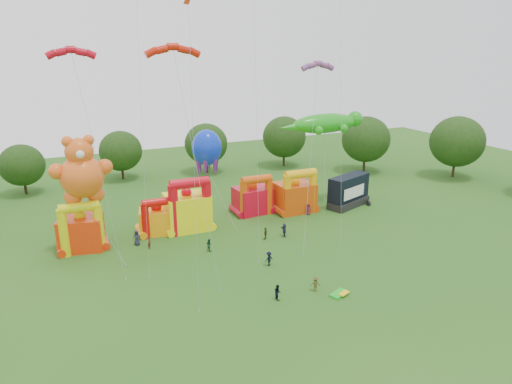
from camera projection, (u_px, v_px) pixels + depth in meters
name	position (u px, v px, depth m)	size (l,w,h in m)	color
ground	(319.00, 329.00, 39.70)	(160.00, 160.00, 0.00)	#235A19
tree_ring	(307.00, 263.00, 37.87)	(120.18, 122.24, 12.07)	#352314
bouncy_castle_0	(81.00, 231.00, 54.69)	(5.76, 5.02, 6.35)	red
bouncy_castle_1	(157.00, 219.00, 59.62)	(5.12, 4.44, 5.15)	#FF980D
bouncy_castle_2	(188.00, 209.00, 60.64)	(5.79, 4.68, 7.50)	#FFF10D
bouncy_castle_3	(253.00, 198.00, 66.93)	(5.43, 4.53, 6.03)	red
bouncy_castle_4	(296.00, 195.00, 67.48)	(5.46, 4.39, 6.73)	#D0440B
stage_trailer	(349.00, 191.00, 69.92)	(7.90, 5.15, 4.85)	black
teddy_bear_kite	(92.00, 199.00, 52.65)	(7.07, 9.38, 14.01)	orange
gecko_kite	(325.00, 145.00, 68.49)	(14.37, 6.68, 14.12)	#1D9D16
octopus_kite	(212.00, 167.00, 64.80)	(4.33, 12.06, 12.35)	#0D2FD1
parafoil_kites	(261.00, 161.00, 51.22)	(32.62, 11.80, 24.59)	red
diamond_kites	(239.00, 128.00, 47.24)	(23.36, 15.02, 34.04)	red
folded_kite_bundle	(339.00, 294.00, 45.08)	(2.23, 1.70, 0.31)	green
spectator_0	(137.00, 238.00, 56.25)	(0.95, 0.62, 1.93)	#23253A
spectator_1	(149.00, 242.00, 55.29)	(0.59, 0.39, 1.63)	#5B1A1A
spectator_2	(209.00, 245.00, 54.68)	(0.76, 0.59, 1.56)	#1C4729
spectator_3	(269.00, 259.00, 50.96)	(1.08, 0.62, 1.67)	black
spectator_4	(265.00, 233.00, 58.06)	(0.96, 0.40, 1.63)	#48331C
spectator_5	(284.00, 230.00, 58.86)	(1.65, 0.53, 1.78)	#272941
spectator_6	(308.00, 209.00, 66.53)	(0.80, 0.52, 1.65)	maroon
spectator_7	(339.00, 207.00, 67.71)	(0.56, 0.37, 1.55)	#1A4122
spectator_8	(278.00, 292.00, 44.16)	(0.75, 0.59, 1.55)	black
spectator_9	(315.00, 284.00, 45.62)	(1.03, 0.59, 1.59)	#48441D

